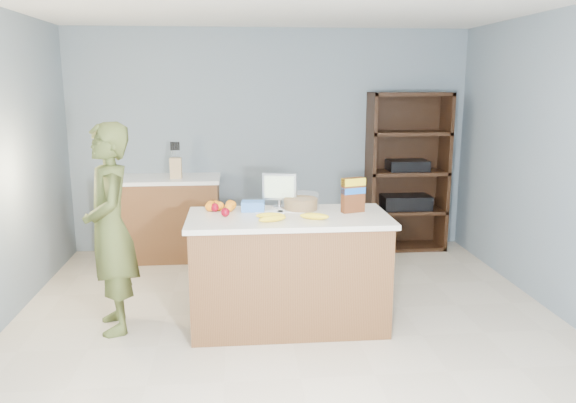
{
  "coord_description": "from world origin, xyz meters",
  "views": [
    {
      "loc": [
        -0.39,
        -3.9,
        1.91
      ],
      "look_at": [
        0.0,
        0.35,
        1.0
      ],
      "focal_mm": 35.0,
      "sensor_mm": 36.0,
      "label": 1
    }
  ],
  "objects": [
    {
      "name": "salad_bowl",
      "position": [
        0.12,
        0.51,
        0.96
      ],
      "size": [
        0.3,
        0.3,
        0.13
      ],
      "color": "#267219",
      "rests_on": "counter_peninsula"
    },
    {
      "name": "blue_carton",
      "position": [
        -0.27,
        0.48,
        0.94
      ],
      "size": [
        0.19,
        0.14,
        0.08
      ],
      "primitive_type": "cube",
      "rotation": [
        0.0,
        0.0,
        -0.1
      ],
      "color": "blue",
      "rests_on": "counter_peninsula"
    },
    {
      "name": "floor",
      "position": [
        0.0,
        0.0,
        0.0
      ],
      "size": [
        4.5,
        5.0,
        0.02
      ],
      "primitive_type": "cube",
      "color": "beige",
      "rests_on": "ground"
    },
    {
      "name": "oranges",
      "position": [
        -0.52,
        0.53,
        0.94
      ],
      "size": [
        0.25,
        0.18,
        0.07
      ],
      "color": "orange",
      "rests_on": "counter_peninsula"
    },
    {
      "name": "bananas",
      "position": [
        0.02,
        0.16,
        0.92
      ],
      "size": [
        0.55,
        0.19,
        0.05
      ],
      "color": "yellow",
      "rests_on": "counter_peninsula"
    },
    {
      "name": "walls",
      "position": [
        0.0,
        0.0,
        1.65
      ],
      "size": [
        4.52,
        5.02,
        2.51
      ],
      "color": "slate",
      "rests_on": "ground"
    },
    {
      "name": "shelving_unit",
      "position": [
        1.55,
        2.35,
        0.86
      ],
      "size": [
        0.9,
        0.4,
        1.8
      ],
      "color": "black",
      "rests_on": "ground"
    },
    {
      "name": "tv",
      "position": [
        -0.05,
        0.6,
        1.06
      ],
      "size": [
        0.28,
        0.12,
        0.28
      ],
      "color": "silver",
      "rests_on": "counter_peninsula"
    },
    {
      "name": "person",
      "position": [
        -1.37,
        0.36,
        0.81
      ],
      "size": [
        0.55,
        0.68,
        1.62
      ],
      "primitive_type": "imported",
      "rotation": [
        0.0,
        0.0,
        -1.27
      ],
      "color": "#4A5426",
      "rests_on": "ground"
    },
    {
      "name": "back_cabinet",
      "position": [
        -1.2,
        2.2,
        0.45
      ],
      "size": [
        1.24,
        0.62,
        0.9
      ],
      "color": "brown",
      "rests_on": "ground"
    },
    {
      "name": "knife_block",
      "position": [
        -1.04,
        2.13,
        1.02
      ],
      "size": [
        0.12,
        0.1,
        0.31
      ],
      "color": "tan",
      "rests_on": "back_cabinet"
    },
    {
      "name": "apples",
      "position": [
        -0.53,
        0.4,
        0.93
      ],
      "size": [
        0.15,
        0.25,
        0.07
      ],
      "color": "maroon",
      "rests_on": "counter_peninsula"
    },
    {
      "name": "envelopes",
      "position": [
        -0.05,
        0.43,
        0.9
      ],
      "size": [
        0.42,
        0.17,
        0.0
      ],
      "color": "white",
      "rests_on": "counter_peninsula"
    },
    {
      "name": "cereal_box",
      "position": [
        0.52,
        0.37,
        1.06
      ],
      "size": [
        0.2,
        0.12,
        0.28
      ],
      "color": "#592B14",
      "rests_on": "counter_peninsula"
    },
    {
      "name": "counter_peninsula",
      "position": [
        0.0,
        0.3,
        0.42
      ],
      "size": [
        1.56,
        0.76,
        0.9
      ],
      "color": "brown",
      "rests_on": "ground"
    }
  ]
}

